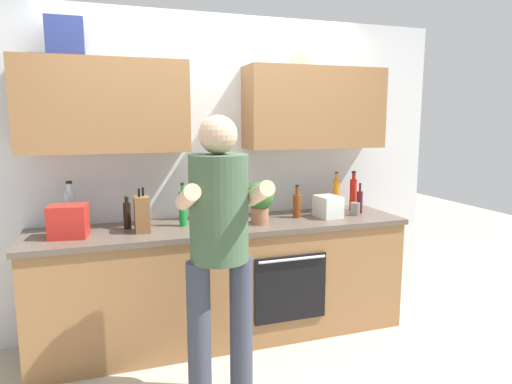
{
  "coord_description": "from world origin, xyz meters",
  "views": [
    {
      "loc": [
        -0.86,
        -3.25,
        1.68
      ],
      "look_at": [
        0.22,
        -0.1,
        1.15
      ],
      "focal_mm": 31.86,
      "sensor_mm": 36.0,
      "label": 1
    }
  ],
  "objects_px": {
    "potted_herb": "(260,200)",
    "grocery_bag_produce": "(328,207)",
    "bottle_water": "(71,209)",
    "bottle_hotsauce": "(353,194)",
    "bottle_soy": "(127,215)",
    "knife_block": "(142,214)",
    "cup_ceramic": "(215,220)",
    "bottle_juice": "(336,195)",
    "grocery_bag_crisps": "(68,221)",
    "bottle_wine": "(360,201)",
    "cup_stoneware": "(355,209)",
    "person_standing": "(219,237)",
    "bottle_soda": "(183,208)",
    "bottle_vinegar": "(297,205)"
  },
  "relations": [
    {
      "from": "person_standing",
      "to": "bottle_wine",
      "type": "relative_size",
      "value": 6.72
    },
    {
      "from": "cup_ceramic",
      "to": "grocery_bag_produce",
      "type": "bearing_deg",
      "value": 0.59
    },
    {
      "from": "cup_ceramic",
      "to": "grocery_bag_crisps",
      "type": "relative_size",
      "value": 0.35
    },
    {
      "from": "grocery_bag_crisps",
      "to": "cup_stoneware",
      "type": "bearing_deg",
      "value": -0.01
    },
    {
      "from": "bottle_wine",
      "to": "knife_block",
      "type": "height_order",
      "value": "knife_block"
    },
    {
      "from": "bottle_wine",
      "to": "cup_stoneware",
      "type": "height_order",
      "value": "bottle_wine"
    },
    {
      "from": "bottle_soy",
      "to": "potted_herb",
      "type": "height_order",
      "value": "potted_herb"
    },
    {
      "from": "bottle_water",
      "to": "cup_stoneware",
      "type": "height_order",
      "value": "bottle_water"
    },
    {
      "from": "potted_herb",
      "to": "bottle_soda",
      "type": "bearing_deg",
      "value": 167.78
    },
    {
      "from": "bottle_wine",
      "to": "potted_herb",
      "type": "distance_m",
      "value": 0.94
    },
    {
      "from": "grocery_bag_crisps",
      "to": "bottle_vinegar",
      "type": "bearing_deg",
      "value": 2.7
    },
    {
      "from": "cup_ceramic",
      "to": "knife_block",
      "type": "relative_size",
      "value": 0.27
    },
    {
      "from": "cup_ceramic",
      "to": "knife_block",
      "type": "height_order",
      "value": "knife_block"
    },
    {
      "from": "bottle_water",
      "to": "knife_block",
      "type": "height_order",
      "value": "bottle_water"
    },
    {
      "from": "bottle_hotsauce",
      "to": "knife_block",
      "type": "bearing_deg",
      "value": -173.84
    },
    {
      "from": "knife_block",
      "to": "grocery_bag_produce",
      "type": "bearing_deg",
      "value": 0.7
    },
    {
      "from": "person_standing",
      "to": "bottle_wine",
      "type": "bearing_deg",
      "value": 29.46
    },
    {
      "from": "bottle_hotsauce",
      "to": "grocery_bag_crisps",
      "type": "distance_m",
      "value": 2.29
    },
    {
      "from": "potted_herb",
      "to": "grocery_bag_crisps",
      "type": "bearing_deg",
      "value": 178.38
    },
    {
      "from": "bottle_soy",
      "to": "bottle_vinegar",
      "type": "relative_size",
      "value": 0.88
    },
    {
      "from": "bottle_soda",
      "to": "bottle_juice",
      "type": "distance_m",
      "value": 1.32
    },
    {
      "from": "potted_herb",
      "to": "grocery_bag_crisps",
      "type": "distance_m",
      "value": 1.35
    },
    {
      "from": "grocery_bag_crisps",
      "to": "person_standing",
      "type": "bearing_deg",
      "value": -40.52
    },
    {
      "from": "bottle_wine",
      "to": "bottle_hotsauce",
      "type": "distance_m",
      "value": 0.12
    },
    {
      "from": "potted_herb",
      "to": "bottle_soy",
      "type": "bearing_deg",
      "value": 170.08
    },
    {
      "from": "bottle_water",
      "to": "bottle_hotsauce",
      "type": "xyz_separation_m",
      "value": [
        2.28,
        -0.03,
        -0.0
      ]
    },
    {
      "from": "bottle_wine",
      "to": "grocery_bag_crisps",
      "type": "height_order",
      "value": "bottle_wine"
    },
    {
      "from": "cup_stoneware",
      "to": "cup_ceramic",
      "type": "xyz_separation_m",
      "value": [
        -1.19,
        0.0,
        -0.01
      ]
    },
    {
      "from": "bottle_water",
      "to": "cup_ceramic",
      "type": "xyz_separation_m",
      "value": [
        1.0,
        -0.21,
        -0.11
      ]
    },
    {
      "from": "bottle_soy",
      "to": "bottle_soda",
      "type": "height_order",
      "value": "bottle_soda"
    },
    {
      "from": "knife_block",
      "to": "grocery_bag_produce",
      "type": "xyz_separation_m",
      "value": [
        1.47,
        0.02,
        -0.04
      ]
    },
    {
      "from": "bottle_soy",
      "to": "grocery_bag_crisps",
      "type": "bearing_deg",
      "value": -161.52
    },
    {
      "from": "potted_herb",
      "to": "cup_ceramic",
      "type": "bearing_deg",
      "value": 173.13
    },
    {
      "from": "person_standing",
      "to": "bottle_hotsauce",
      "type": "relative_size",
      "value": 4.98
    },
    {
      "from": "bottle_juice",
      "to": "cup_ceramic",
      "type": "xyz_separation_m",
      "value": [
        -1.1,
        -0.16,
        -0.11
      ]
    },
    {
      "from": "potted_herb",
      "to": "grocery_bag_produce",
      "type": "relative_size",
      "value": 1.49
    },
    {
      "from": "bottle_soy",
      "to": "bottle_water",
      "type": "height_order",
      "value": "bottle_water"
    },
    {
      "from": "person_standing",
      "to": "bottle_soy",
      "type": "xyz_separation_m",
      "value": [
        -0.47,
        0.86,
        -0.01
      ]
    },
    {
      "from": "grocery_bag_produce",
      "to": "bottle_juice",
      "type": "bearing_deg",
      "value": 44.2
    },
    {
      "from": "bottle_soy",
      "to": "cup_ceramic",
      "type": "xyz_separation_m",
      "value": [
        0.62,
        -0.13,
        -0.06
      ]
    },
    {
      "from": "knife_block",
      "to": "potted_herb",
      "type": "bearing_deg",
      "value": -2.17
    },
    {
      "from": "person_standing",
      "to": "bottle_soda",
      "type": "bearing_deg",
      "value": 94.88
    },
    {
      "from": "person_standing",
      "to": "grocery_bag_produce",
      "type": "relative_size",
      "value": 7.99
    },
    {
      "from": "knife_block",
      "to": "potted_herb",
      "type": "height_order",
      "value": "potted_herb"
    },
    {
      "from": "bottle_soy",
      "to": "grocery_bag_produce",
      "type": "xyz_separation_m",
      "value": [
        1.56,
        -0.12,
        -0.02
      ]
    },
    {
      "from": "potted_herb",
      "to": "grocery_bag_crisps",
      "type": "xyz_separation_m",
      "value": [
        -1.34,
        0.04,
        -0.07
      ]
    },
    {
      "from": "bottle_hotsauce",
      "to": "bottle_soda",
      "type": "bearing_deg",
      "value": -175.95
    },
    {
      "from": "bottle_soda",
      "to": "knife_block",
      "type": "relative_size",
      "value": 1.03
    },
    {
      "from": "cup_ceramic",
      "to": "grocery_bag_crisps",
      "type": "bearing_deg",
      "value": -179.83
    },
    {
      "from": "bottle_hotsauce",
      "to": "bottle_juice",
      "type": "distance_m",
      "value": 0.18
    }
  ]
}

